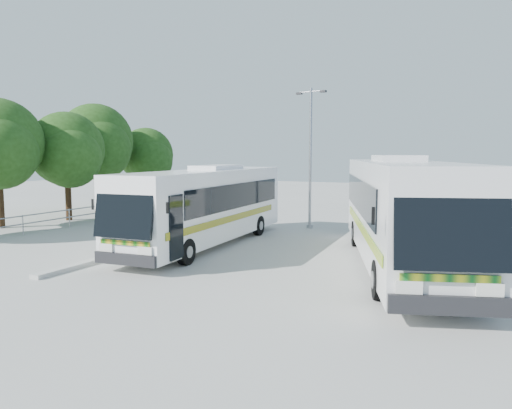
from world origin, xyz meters
The scene contains 9 objects.
ground centered at (0.00, 0.00, 0.00)m, with size 100.00×100.00×0.00m, color #ACACA6.
kerb_divider centered at (-2.30, 2.00, 0.07)m, with size 0.40×16.00×0.15m, color #B2B2AD.
railing centered at (-10.00, 4.00, 0.74)m, with size 0.06×22.00×1.00m.
tree_far_c centered at (-12.12, 5.10, 4.26)m, with size 4.97×4.69×6.49m.
tree_far_d centered at (-13.31, 8.80, 4.82)m, with size 5.62×5.30×7.33m.
tree_far_e centered at (-12.63, 13.30, 3.89)m, with size 4.54×4.28×5.92m.
coach_main centered at (-0.39, 1.54, 1.81)m, with size 3.12×12.00×3.29m.
coach_adjacent centered at (7.93, 0.96, 2.04)m, with size 6.79×13.59×3.73m.
lamppost centered at (2.00, 8.28, 4.10)m, with size 1.80×0.58×7.44m.
Camera 1 is at (10.80, -17.05, 4.02)m, focal length 35.00 mm.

